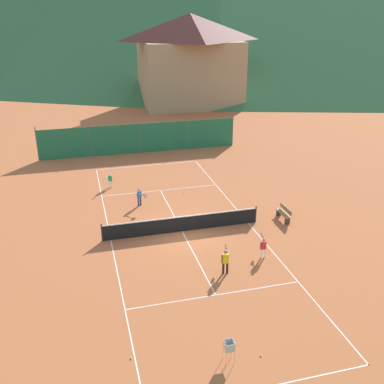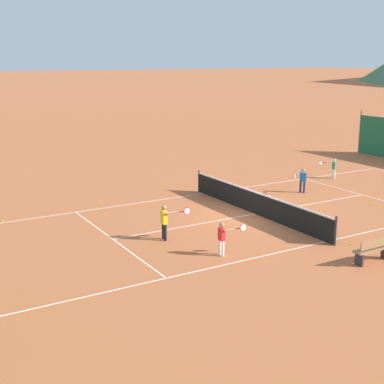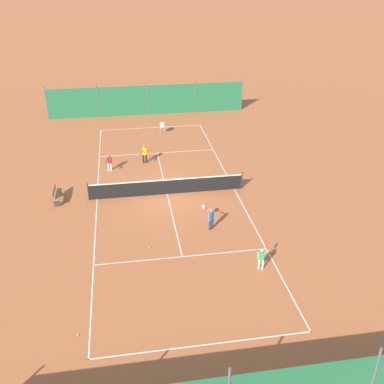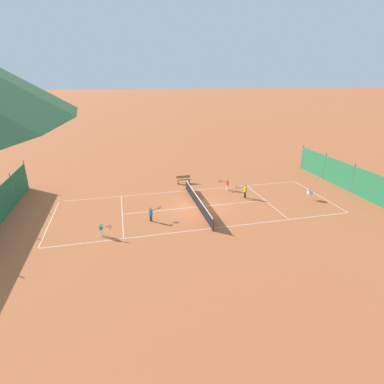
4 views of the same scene
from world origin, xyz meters
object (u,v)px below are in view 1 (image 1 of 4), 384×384
at_px(tennis_ball_near_corner, 256,217).
at_px(tennis_ball_service_box, 131,358).
at_px(tennis_ball_by_net_left, 261,356).
at_px(ball_hopper, 229,347).
at_px(tennis_ball_alley_right, 230,222).
at_px(player_near_baseline, 263,246).
at_px(tennis_ball_alley_left, 205,165).
at_px(courtside_bench, 284,213).
at_px(tennis_net, 182,224).
at_px(player_near_service, 110,179).
at_px(tennis_ball_far_corner, 184,193).
at_px(alpine_chalet, 190,59).
at_px(player_far_baseline, 225,260).
at_px(player_far_service, 140,196).

bearing_deg(tennis_ball_near_corner, tennis_ball_service_box, -132.44).
relative_size(tennis_ball_by_net_left, ball_hopper, 0.07).
height_order(tennis_ball_alley_right, tennis_ball_by_net_left, same).
bearing_deg(player_near_baseline, tennis_ball_near_corner, 71.86).
bearing_deg(tennis_ball_alley_left, courtside_bench, -80.47).
bearing_deg(tennis_net, player_near_service, 113.47).
distance_m(player_near_service, tennis_ball_near_corner, 10.99).
distance_m(player_near_service, tennis_ball_service_box, 17.22).
relative_size(tennis_ball_near_corner, courtside_bench, 0.04).
height_order(tennis_ball_by_net_left, tennis_ball_service_box, same).
distance_m(tennis_ball_by_net_left, tennis_ball_far_corner, 15.96).
xyz_separation_m(tennis_net, tennis_ball_near_corner, (4.81, 0.54, -0.47)).
bearing_deg(tennis_ball_service_box, courtside_bench, 41.14).
bearing_deg(courtside_bench, tennis_ball_near_corner, 157.09).
xyz_separation_m(tennis_ball_by_net_left, tennis_ball_service_box, (-4.72, 1.12, 0.00)).
bearing_deg(tennis_ball_alley_right, tennis_ball_service_box, -127.05).
bearing_deg(player_near_baseline, tennis_ball_alley_right, 93.81).
bearing_deg(tennis_ball_far_corner, player_near_baseline, -78.46).
relative_size(player_near_service, tennis_ball_service_box, 16.43).
bearing_deg(alpine_chalet, tennis_ball_alley_left, -101.79).
distance_m(player_near_baseline, courtside_bench, 4.81).
distance_m(tennis_ball_service_box, courtside_bench, 14.07).
bearing_deg(tennis_ball_by_net_left, tennis_ball_near_corner, 68.52).
relative_size(tennis_ball_alley_right, alpine_chalet, 0.01).
height_order(tennis_net, player_far_baseline, player_far_baseline).
relative_size(player_near_service, tennis_ball_near_corner, 16.43).
distance_m(player_far_service, alpine_chalet, 32.37).
bearing_deg(player_far_baseline, tennis_ball_service_box, -138.82).
relative_size(tennis_net, ball_hopper, 10.31).
height_order(tennis_ball_service_box, alpine_chalet, alpine_chalet).
bearing_deg(player_far_service, tennis_ball_alley_right, -38.26).
bearing_deg(ball_hopper, alpine_chalet, 77.09).
distance_m(player_near_service, ball_hopper, 18.41).
bearing_deg(courtside_bench, tennis_ball_service_box, -138.86).
height_order(player_far_service, tennis_ball_service_box, player_far_service).
height_order(tennis_net, tennis_ball_far_corner, tennis_net).
bearing_deg(tennis_ball_near_corner, tennis_net, -173.64).
xyz_separation_m(player_near_baseline, courtside_bench, (2.98, 3.77, -0.21)).
xyz_separation_m(player_far_service, player_near_service, (-1.60, 3.64, -0.06)).
relative_size(tennis_net, tennis_ball_far_corner, 139.09).
bearing_deg(courtside_bench, ball_hopper, -124.75).
distance_m(player_near_service, courtside_bench, 12.57).
relative_size(tennis_ball_alley_right, ball_hopper, 0.07).
relative_size(player_far_baseline, courtside_bench, 0.86).
bearing_deg(courtside_bench, tennis_ball_alley_left, 99.53).
distance_m(tennis_ball_alley_left, tennis_ball_far_corner, 6.09).
xyz_separation_m(player_near_baseline, player_far_baseline, (-2.36, -0.89, 0.09)).
distance_m(tennis_ball_near_corner, courtside_bench, 1.72).
xyz_separation_m(tennis_ball_alley_right, alpine_chalet, (6.34, 33.78, 5.79)).
bearing_deg(courtside_bench, player_near_baseline, -128.38).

